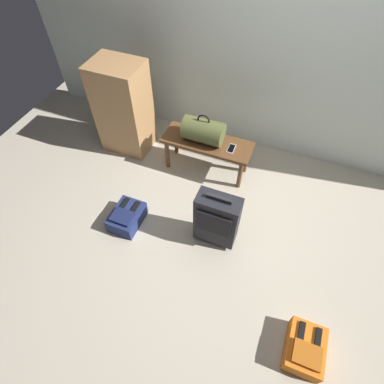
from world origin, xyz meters
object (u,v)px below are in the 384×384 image
duffel_bag_olive (203,131)px  cell_phone (231,149)px  suitcase_upright_charcoal (217,219)px  backpack_orange (305,349)px  side_cabinet (123,108)px  bench (207,146)px  backpack_navy (127,217)px

duffel_bag_olive → cell_phone: bearing=-3.3°
suitcase_upright_charcoal → cell_phone: bearing=98.8°
backpack_orange → side_cabinet: bearing=146.2°
duffel_bag_olive → backpack_orange: size_ratio=1.16×
cell_phone → backpack_orange: 1.97m
duffel_bag_olive → backpack_orange: (1.45, -1.60, -0.47)m
duffel_bag_olive → side_cabinet: size_ratio=0.40×
duffel_bag_olive → side_cabinet: side_cabinet is taller
bench → backpack_orange: bearing=-48.8°
backpack_navy → side_cabinet: side_cabinet is taller
duffel_bag_olive → backpack_navy: (-0.44, -1.03, -0.47)m
bench → duffel_bag_olive: size_ratio=2.27×
suitcase_upright_charcoal → duffel_bag_olive: bearing=118.0°
side_cabinet → cell_phone: bearing=-2.8°
bench → backpack_orange: size_ratio=2.63×
side_cabinet → bench: bearing=-2.5°
backpack_navy → backpack_orange: same height
bench → suitcase_upright_charcoal: (0.41, -0.87, -0.02)m
bench → suitcase_upright_charcoal: size_ratio=1.48×
backpack_orange → side_cabinet: size_ratio=0.35×
cell_phone → backpack_orange: bearing=-54.7°
duffel_bag_olive → bench: bearing=-0.0°
backpack_navy → backpack_orange: bearing=-16.8°
cell_phone → suitcase_upright_charcoal: suitcase_upright_charcoal is taller
cell_phone → side_cabinet: size_ratio=0.13×
cell_phone → suitcase_upright_charcoal: (0.13, -0.85, -0.09)m
cell_phone → side_cabinet: bearing=177.2°
backpack_orange → backpack_navy: bearing=163.2°
backpack_navy → side_cabinet: 1.29m
bench → backpack_navy: bearing=-115.8°
backpack_orange → side_cabinet: (-2.45, 1.64, 0.46)m
bench → side_cabinet: 1.07m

